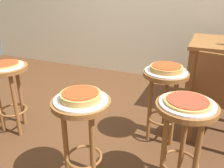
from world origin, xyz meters
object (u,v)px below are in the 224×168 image
(serving_plate_foreground, at_px, (81,100))
(serving_plate_middle, at_px, (187,104))
(stool_foreground, at_px, (82,124))
(pizza_middle, at_px, (188,101))
(stool_rear, at_px, (164,91))
(stool_leftside, at_px, (9,84))
(pizza_foreground, at_px, (81,96))
(pizza_leftside, at_px, (5,64))
(serving_plate_rear, at_px, (166,71))
(serving_plate_leftside, at_px, (5,66))
(pizza_rear, at_px, (166,68))
(wooden_chair, at_px, (221,96))
(stool_middle, at_px, (184,128))

(serving_plate_foreground, distance_m, serving_plate_middle, 0.66)
(stool_foreground, xyz_separation_m, serving_plate_foreground, (-0.00, 0.00, 0.18))
(serving_plate_middle, height_order, pizza_middle, pizza_middle)
(serving_plate_middle, bearing_deg, stool_rear, 113.93)
(stool_leftside, bearing_deg, serving_plate_middle, -4.15)
(pizza_foreground, height_order, pizza_leftside, pizza_foreground)
(serving_plate_middle, bearing_deg, serving_plate_rear, 113.93)
(pizza_foreground, bearing_deg, stool_leftside, 161.37)
(pizza_foreground, distance_m, pizza_leftside, 1.01)
(pizza_foreground, height_order, serving_plate_leftside, pizza_foreground)
(stool_leftside, bearing_deg, serving_plate_leftside, 14.04)
(serving_plate_rear, distance_m, pizza_rear, 0.03)
(stool_rear, relative_size, wooden_chair, 0.78)
(pizza_rear, distance_m, wooden_chair, 0.53)
(serving_plate_middle, bearing_deg, pizza_leftside, 175.85)
(wooden_chair, bearing_deg, pizza_foreground, -133.90)
(serving_plate_leftside, height_order, pizza_rear, pizza_rear)
(serving_plate_rear, height_order, pizza_rear, pizza_rear)
(pizza_middle, bearing_deg, stool_leftside, 175.85)
(stool_foreground, height_order, stool_middle, same)
(pizza_middle, relative_size, wooden_chair, 0.34)
(stool_rear, bearing_deg, pizza_foreground, -117.92)
(pizza_middle, bearing_deg, serving_plate_middle, 0.00)
(stool_foreground, height_order, serving_plate_rear, serving_plate_rear)
(serving_plate_middle, xyz_separation_m, stool_rear, (-0.23, 0.53, -0.18))
(serving_plate_leftside, bearing_deg, stool_leftside, -165.96)
(pizza_foreground, height_order, serving_plate_middle, pizza_foreground)
(serving_plate_middle, distance_m, pizza_rear, 0.58)
(serving_plate_middle, bearing_deg, stool_foreground, -161.64)
(pizza_foreground, distance_m, wooden_chair, 1.24)
(stool_foreground, xyz_separation_m, serving_plate_leftside, (-0.96, 0.32, 0.18))
(serving_plate_middle, xyz_separation_m, serving_plate_rear, (-0.23, 0.53, 0.00))
(stool_middle, distance_m, serving_plate_leftside, 1.59)
(stool_foreground, distance_m, stool_leftside, 1.01)
(serving_plate_leftside, bearing_deg, pizza_leftside, 0.00)
(pizza_rear, bearing_deg, pizza_middle, -66.07)
(stool_foreground, distance_m, pizza_foreground, 0.21)
(stool_rear, bearing_deg, pizza_middle, -66.07)
(serving_plate_leftside, xyz_separation_m, pizza_rear, (1.35, 0.41, 0.03))
(pizza_middle, xyz_separation_m, pizza_leftside, (-1.58, 0.11, 0.00))
(pizza_rear, bearing_deg, stool_middle, -66.07)
(stool_rear, bearing_deg, stool_middle, -66.07)
(serving_plate_rear, bearing_deg, pizza_foreground, -117.92)
(pizza_foreground, bearing_deg, serving_plate_leftside, 161.37)
(stool_leftside, height_order, stool_rear, same)
(stool_leftside, bearing_deg, stool_foreground, -18.63)
(pizza_middle, height_order, stool_leftside, pizza_middle)
(serving_plate_middle, bearing_deg, pizza_middle, 0.00)
(pizza_middle, bearing_deg, stool_rear, 113.93)
(stool_rear, xyz_separation_m, serving_plate_rear, (0.00, 0.00, 0.18))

